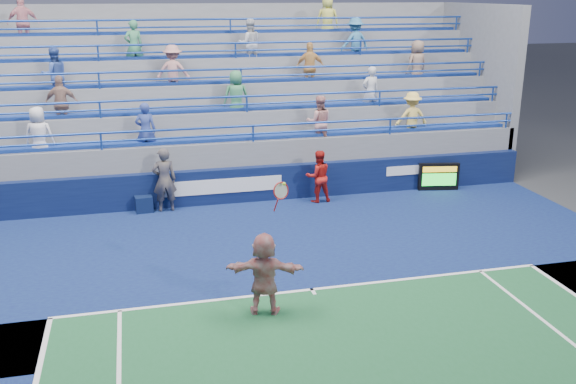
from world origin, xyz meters
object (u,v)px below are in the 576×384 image
object	(u,v)px
judge_chair	(144,202)
tennis_player	(264,274)
ball_girl	(318,176)
line_judge	(164,180)
serve_speed_board	(439,177)

from	to	relation	value
judge_chair	tennis_player	distance (m)	7.38
tennis_player	ball_girl	distance (m)	7.37
judge_chair	line_judge	bearing A→B (deg)	-10.40
tennis_player	line_judge	xyz separation A→B (m)	(-1.57, 6.90, 0.10)
serve_speed_board	ball_girl	xyz separation A→B (m)	(-4.18, -0.20, 0.36)
serve_speed_board	tennis_player	size ratio (longest dim) A/B	0.48
ball_girl	serve_speed_board	bearing A→B (deg)	-178.72
judge_chair	serve_speed_board	bearing A→B (deg)	-0.78
tennis_player	line_judge	world-z (taller)	tennis_player
serve_speed_board	line_judge	bearing A→B (deg)	179.93
serve_speed_board	line_judge	xyz separation A→B (m)	(-8.85, 0.01, 0.51)
serve_speed_board	ball_girl	bearing A→B (deg)	-177.20
serve_speed_board	ball_girl	size ratio (longest dim) A/B	0.81
ball_girl	judge_chair	bearing A→B (deg)	-5.11
serve_speed_board	line_judge	size ratio (longest dim) A/B	0.69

